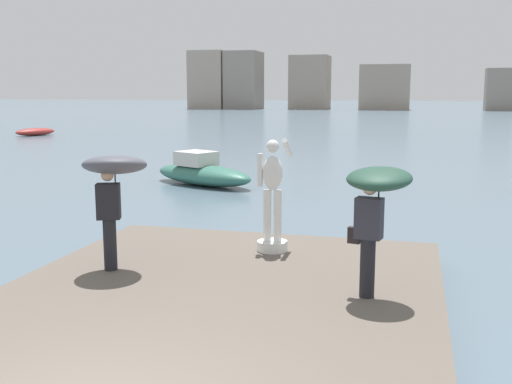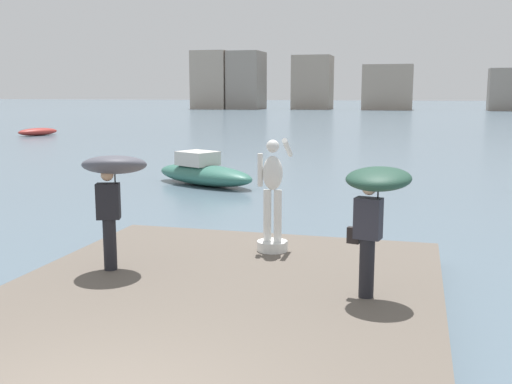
% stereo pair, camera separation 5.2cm
% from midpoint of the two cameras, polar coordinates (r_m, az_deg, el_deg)
% --- Properties ---
extents(ground_plane, '(400.00, 400.00, 0.00)m').
position_cam_midpoint_polar(ground_plane, '(44.65, 11.10, 4.92)').
color(ground_plane, slate).
extents(pier, '(6.66, 10.80, 0.40)m').
position_cam_midpoint_polar(pier, '(8.05, -7.33, -13.92)').
color(pier, '#60564C').
rests_on(pier, ground).
extents(statue_white_figure, '(0.58, 0.85, 2.14)m').
position_cam_midpoint_polar(statue_white_figure, '(11.35, 1.44, -1.08)').
color(statue_white_figure, white).
rests_on(statue_white_figure, pier).
extents(onlooker_left, '(1.37, 1.39, 2.02)m').
position_cam_midpoint_polar(onlooker_left, '(10.31, -13.44, 1.38)').
color(onlooker_left, black).
rests_on(onlooker_left, pier).
extents(onlooker_right, '(1.12, 1.14, 1.96)m').
position_cam_midpoint_polar(onlooker_right, '(8.81, 11.05, -0.42)').
color(onlooker_right, black).
rests_on(onlooker_right, pier).
extents(boat_mid, '(2.46, 3.53, 0.58)m').
position_cam_midpoint_polar(boat_mid, '(50.38, -20.11, 5.35)').
color(boat_mid, '#9E2D28').
rests_on(boat_mid, ground).
extents(boat_leftward, '(4.73, 3.34, 1.22)m').
position_cam_midpoint_polar(boat_leftward, '(22.24, -5.18, 1.83)').
color(boat_leftward, '#336B5B').
rests_on(boat_leftward, ground).
extents(distant_skyline, '(83.64, 10.56, 12.74)m').
position_cam_midpoint_polar(distant_skyline, '(118.11, 9.19, 10.17)').
color(distant_skyline, '#A89989').
rests_on(distant_skyline, ground).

